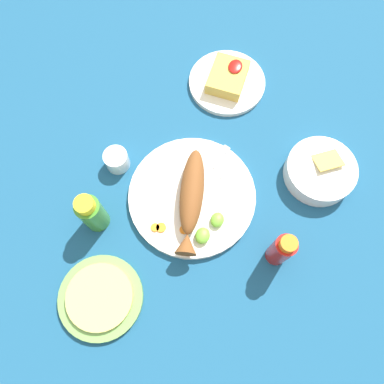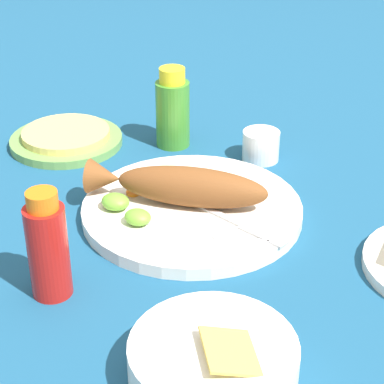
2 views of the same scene
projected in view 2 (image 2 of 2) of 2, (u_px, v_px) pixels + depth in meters
name	position (u px, v px, depth m)	size (l,w,h in m)	color
ground_plane	(192.00, 215.00, 0.99)	(4.00, 4.00, 0.00)	navy
main_plate	(192.00, 210.00, 0.99)	(0.31, 0.31, 0.02)	white
fried_fish	(179.00, 185.00, 0.97)	(0.26, 0.11, 0.06)	brown
fork_near	(237.00, 223.00, 0.93)	(0.18, 0.07, 0.00)	silver
fork_far	(209.00, 234.00, 0.91)	(0.19, 0.03, 0.00)	silver
carrot_slice_near	(143.00, 176.00, 1.05)	(0.02, 0.02, 0.00)	orange
carrot_slice_mid	(145.00, 171.00, 1.06)	(0.02, 0.02, 0.00)	orange
carrot_slice_far	(133.00, 193.00, 1.01)	(0.02, 0.02, 0.00)	orange
lime_wedge_main	(115.00, 202.00, 0.97)	(0.04, 0.03, 0.02)	#6BB233
lime_wedge_side	(138.00, 217.00, 0.93)	(0.04, 0.03, 0.02)	#6BB233
hot_sauce_bottle_red	(48.00, 247.00, 0.80)	(0.05, 0.05, 0.14)	#B21914
hot_sauce_bottle_green	(173.00, 110.00, 1.16)	(0.06, 0.06, 0.14)	#3D8428
salt_cup	(261.00, 147.00, 1.13)	(0.06, 0.06, 0.05)	silver
guacamole_bowl	(213.00, 360.00, 0.70)	(0.17, 0.17, 0.06)	white
tortilla_plate	(66.00, 141.00, 1.19)	(0.19, 0.19, 0.01)	#6B9E4C
tortilla_stack	(66.00, 134.00, 1.18)	(0.15, 0.15, 0.01)	#E0C666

